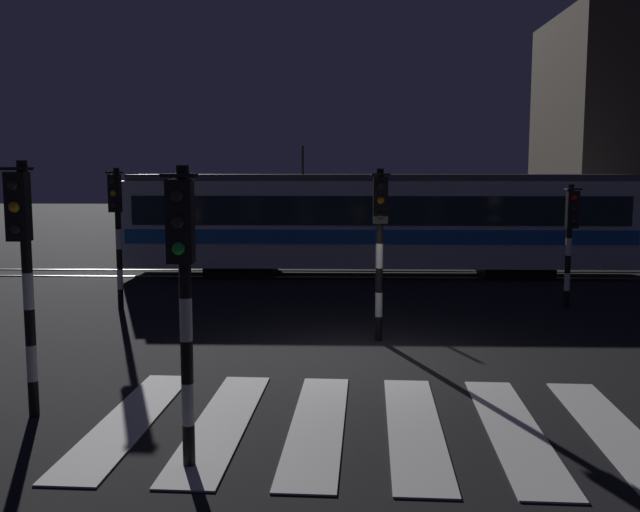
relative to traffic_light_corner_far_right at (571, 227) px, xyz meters
The scene contains 10 objects.
ground_plane 7.46m from the traffic_light_corner_far_right, 136.62° to the right, with size 120.00×120.00×0.00m, color black.
rail_near 7.41m from the traffic_light_corner_far_right, 137.01° to the left, with size 80.00×0.12×0.03m, color #59595E.
rail_far 8.42m from the traffic_light_corner_far_right, 129.65° to the left, with size 80.00×0.12×0.03m, color #59595E.
crosswalk_zebra 9.88m from the traffic_light_corner_far_right, 122.68° to the right, with size 7.24×4.35×0.02m.
traffic_light_corner_far_right is the anchor object (origin of this frame).
traffic_light_corner_far_left 10.95m from the traffic_light_corner_far_right, behind, with size 0.36×0.42×3.43m.
traffic_light_corner_near_left 12.61m from the traffic_light_corner_far_right, 140.80° to the right, with size 0.36×0.42×3.49m.
traffic_light_median_centre 5.94m from the traffic_light_corner_far_right, 144.02° to the right, with size 0.36×0.42×3.40m.
traffic_light_kerb_mid_left 12.00m from the traffic_light_corner_far_right, 127.36° to the right, with size 0.36×0.42×3.41m.
tram 7.10m from the traffic_light_corner_far_right, 128.10° to the left, with size 16.21×2.58×4.15m.
Camera 1 is at (-0.34, -12.12, 3.35)m, focal length 39.36 mm.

